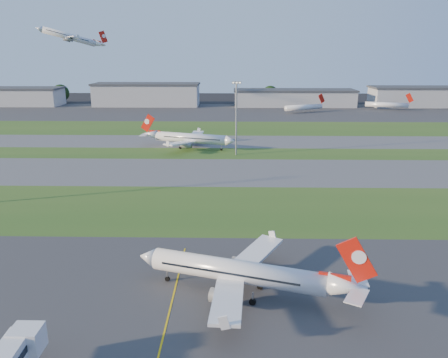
{
  "coord_description": "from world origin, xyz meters",
  "views": [
    {
      "loc": [
        13.92,
        -44.77,
        35.6
      ],
      "look_at": [
        11.85,
        53.02,
        7.0
      ],
      "focal_mm": 35.0,
      "sensor_mm": 36.0,
      "label": 1
    }
  ],
  "objects_px": {
    "airliner_parked": "(239,272)",
    "light_mast_centre": "(236,114)",
    "mini_jet_far": "(387,105)",
    "airliner_taxiing": "(190,138)",
    "mini_jet_near": "(304,107)"
  },
  "relations": [
    {
      "from": "airliner_parked",
      "to": "light_mast_centre",
      "type": "xyz_separation_m",
      "value": [
        0.1,
        93.58,
        11.15
      ]
    },
    {
      "from": "airliner_taxiing",
      "to": "mini_jet_far",
      "type": "distance_m",
      "value": 163.39
    },
    {
      "from": "airliner_taxiing",
      "to": "light_mast_centre",
      "type": "bearing_deg",
      "value": 166.52
    },
    {
      "from": "airliner_parked",
      "to": "light_mast_centre",
      "type": "relative_size",
      "value": 1.26
    },
    {
      "from": "airliner_parked",
      "to": "airliner_taxiing",
      "type": "relative_size",
      "value": 0.94
    },
    {
      "from": "airliner_parked",
      "to": "mini_jet_far",
      "type": "relative_size",
      "value": 1.16
    },
    {
      "from": "airliner_taxiing",
      "to": "mini_jet_far",
      "type": "height_order",
      "value": "airliner_taxiing"
    },
    {
      "from": "airliner_parked",
      "to": "mini_jet_near",
      "type": "distance_m",
      "value": 211.74
    },
    {
      "from": "airliner_taxiing",
      "to": "light_mast_centre",
      "type": "xyz_separation_m",
      "value": [
        17.5,
        -10.63,
        10.92
      ]
    },
    {
      "from": "airliner_parked",
      "to": "mini_jet_near",
      "type": "height_order",
      "value": "airliner_parked"
    },
    {
      "from": "mini_jet_near",
      "to": "mini_jet_far",
      "type": "xyz_separation_m",
      "value": [
        54.61,
        13.81,
        0.0
      ]
    },
    {
      "from": "light_mast_centre",
      "to": "mini_jet_far",
      "type": "bearing_deg",
      "value": 52.98
    },
    {
      "from": "airliner_taxiing",
      "to": "mini_jet_far",
      "type": "bearing_deg",
      "value": -116.4
    },
    {
      "from": "mini_jet_far",
      "to": "light_mast_centre",
      "type": "bearing_deg",
      "value": -109.97
    },
    {
      "from": "mini_jet_far",
      "to": "airliner_parked",
      "type": "bearing_deg",
      "value": -96.49
    }
  ]
}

